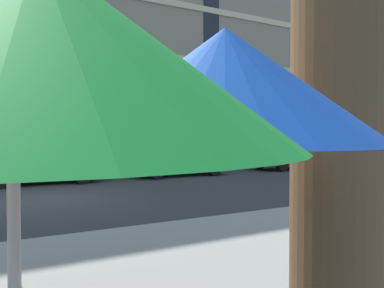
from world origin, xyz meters
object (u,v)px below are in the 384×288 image
object	(u,v)px
sedan_white	(177,154)
sedan_red	(291,151)
sedan_white_midblock	(377,149)
patio_umbrella	(13,93)
sedan_green	(38,158)

from	to	relation	value
sedan_white	sedan_red	xyz separation A→B (m)	(6.78, 0.00, 0.00)
sedan_white_midblock	patio_umbrella	xyz separation A→B (m)	(-21.07, -12.70, 1.02)
sedan_green	sedan_white_midblock	world-z (taller)	same
sedan_white_midblock	patio_umbrella	size ratio (longest dim) A/B	1.38
sedan_green	sedan_white_midblock	size ratio (longest dim) A/B	1.00
sedan_white	patio_umbrella	xyz separation A→B (m)	(-7.18, -12.70, 1.02)
sedan_red	sedan_green	bearing A→B (deg)	180.00
sedan_green	patio_umbrella	world-z (taller)	patio_umbrella
sedan_white	patio_umbrella	size ratio (longest dim) A/B	1.38
sedan_red	sedan_white_midblock	world-z (taller)	same
sedan_green	sedan_white_midblock	distance (m)	19.56
sedan_green	sedan_white	size ratio (longest dim) A/B	1.00
sedan_white_midblock	sedan_white	bearing A→B (deg)	180.00
sedan_green	sedan_white_midblock	xyz separation A→B (m)	(19.56, 0.00, 0.00)
sedan_red	patio_umbrella	distance (m)	18.90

